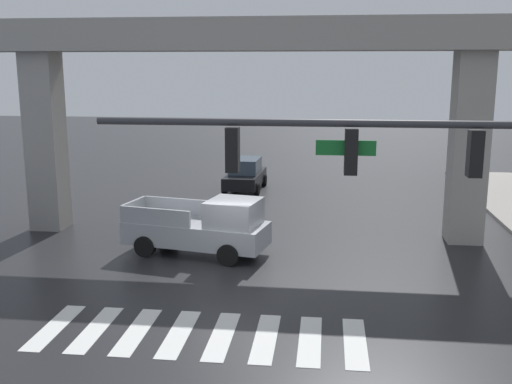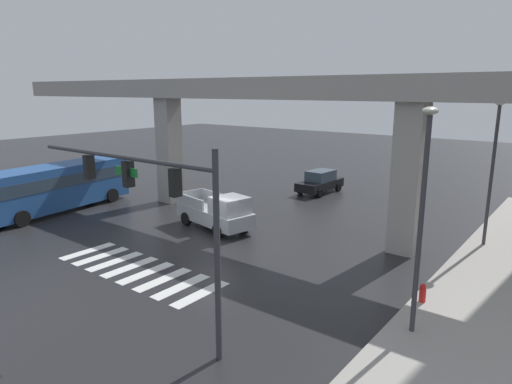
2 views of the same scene
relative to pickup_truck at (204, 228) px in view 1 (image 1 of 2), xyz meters
name	(u,v)px [view 1 (image 1 of 2)]	position (x,y,z in m)	size (l,w,h in m)	color
ground_plane	(230,273)	(1.24, -1.85, -0.99)	(120.00, 120.00, 0.00)	#232326
crosswalk_stripes	(200,335)	(1.24, -6.53, -0.98)	(8.25, 2.80, 0.01)	silver
elevated_overpass	(248,54)	(1.24, 2.87, 6.10)	(49.06, 2.04, 8.40)	#9E9991
pickup_truck	(204,228)	(0.00, 0.00, 0.00)	(5.38, 2.89, 2.08)	#A8AAAF
sedan_black	(245,174)	(-0.10, 11.68, -0.14)	(2.09, 4.37, 1.72)	black
traffic_signal_mast	(414,181)	(5.88, -9.25, 3.57)	(8.69, 0.32, 6.20)	#38383D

